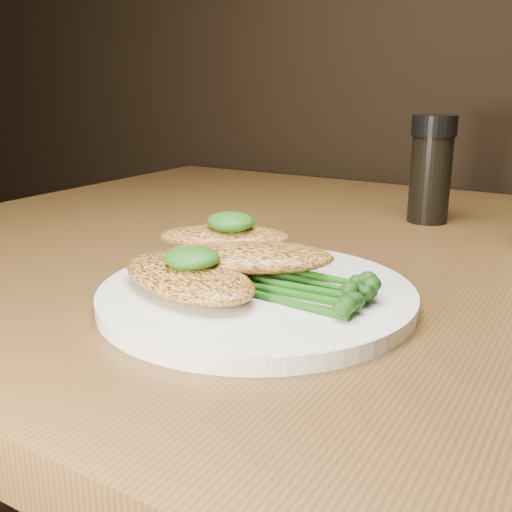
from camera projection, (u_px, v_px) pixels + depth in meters
The scene contains 8 objects.
plate at pixel (257, 295), 0.46m from camera, with size 0.24×0.24×0.01m, color white.
chicken_front at pixel (188, 277), 0.45m from camera, with size 0.14×0.07×0.02m, color gold.
chicken_mid at pixel (249, 256), 0.47m from camera, with size 0.13×0.07×0.02m, color gold.
chicken_back at pixel (225, 237), 0.50m from camera, with size 0.11×0.06×0.02m, color gold.
pesto_front at pixel (192, 258), 0.44m from camera, with size 0.04×0.04×0.02m, color #083307.
pesto_back at pixel (231, 222), 0.50m from camera, with size 0.04×0.04×0.02m, color #083307.
broccolini_bundle at pixel (302, 284), 0.44m from camera, with size 0.11×0.09×0.02m, color #1B5813, non-canonical shape.
pepper_grinder at pixel (431, 170), 0.71m from camera, with size 0.05×0.05×0.13m, color black, non-canonical shape.
Camera 1 is at (0.13, 0.50, 0.92)m, focal length 41.98 mm.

